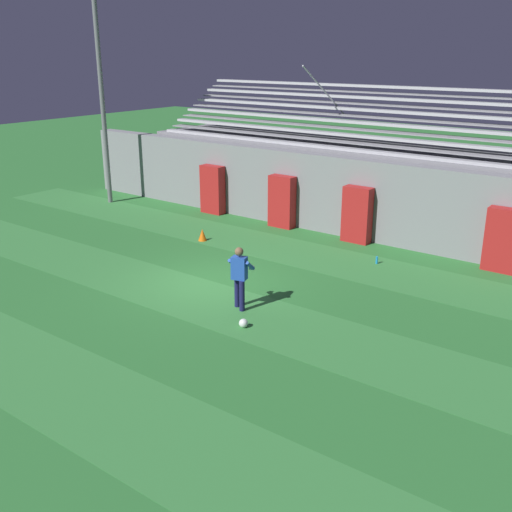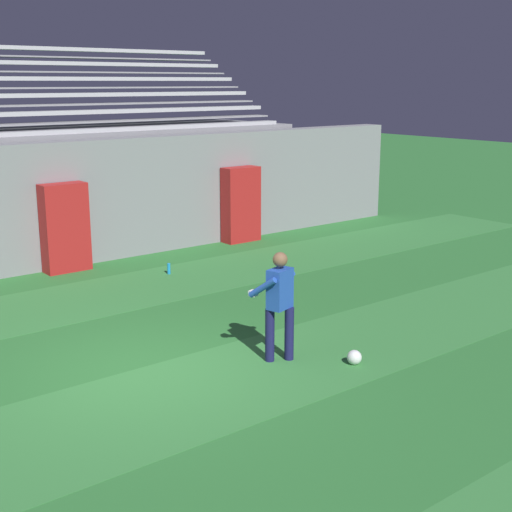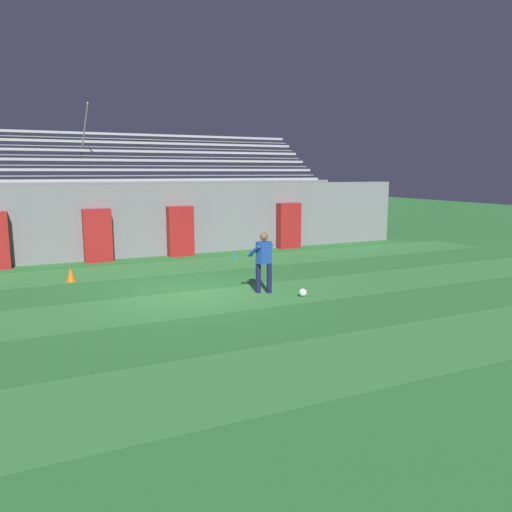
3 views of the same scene
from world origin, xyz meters
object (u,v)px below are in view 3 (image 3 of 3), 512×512
Objects in this scene: padding_pillar_gate_left at (98,236)px; padding_pillar_gate_right at (180,231)px; goalkeeper at (263,259)px; soccer_ball at (303,293)px; traffic_cone at (71,274)px; padding_pillar_far_right at (289,226)px; water_bottle at (234,256)px.

padding_pillar_gate_left and padding_pillar_gate_right have the same top height.
goalkeeper reaches higher than soccer_ball.
padding_pillar_gate_right is (3.13, 0.00, 0.00)m from padding_pillar_gate_left.
padding_pillar_gate_right reaches higher than traffic_cone.
soccer_ball is at bearing -116.29° from padding_pillar_far_right.
soccer_ball is (1.03, -7.72, -0.86)m from padding_pillar_gate_right.
padding_pillar_far_right is 8.10× the size of water_bottle.
goalkeeper is at bearing -104.29° from water_bottle.
padding_pillar_gate_right reaches higher than water_bottle.
traffic_cone is (-4.64, 3.78, -0.74)m from goalkeeper.
padding_pillar_gate_left is 7.68m from goalkeeper.
padding_pillar_far_right is at bearing 18.59° from traffic_cone.
padding_pillar_far_right is 3.73m from water_bottle.
padding_pillar_gate_left is 8.10× the size of water_bottle.
padding_pillar_gate_left is at bearing 116.26° from goalkeeper.
padding_pillar_far_right reaches higher than traffic_cone.
padding_pillar_gate_right is at bearing 92.21° from goalkeeper.
padding_pillar_gate_left is at bearing 118.32° from soccer_ball.
padding_pillar_gate_left and padding_pillar_far_right have the same top height.
water_bottle is (0.57, 6.08, 0.01)m from soccer_ball.
goalkeeper is 1.41m from soccer_ball.
padding_pillar_gate_right is 1.00× the size of padding_pillar_far_right.
padding_pillar_gate_left is 3.13m from padding_pillar_gate_right.
padding_pillar_gate_right reaches higher than goalkeeper.
soccer_ball is at bearing -40.52° from traffic_cone.
traffic_cone is at bearing 140.80° from goalkeeper.
water_bottle is at bearing -19.16° from padding_pillar_gate_left.
traffic_cone is at bearing -166.30° from water_bottle.
goalkeeper is at bearing 132.47° from soccer_ball.
soccer_ball is at bearing -47.53° from goalkeeper.
padding_pillar_gate_right is 1.16× the size of goalkeeper.
padding_pillar_far_right is at bearing 56.38° from goalkeeper.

